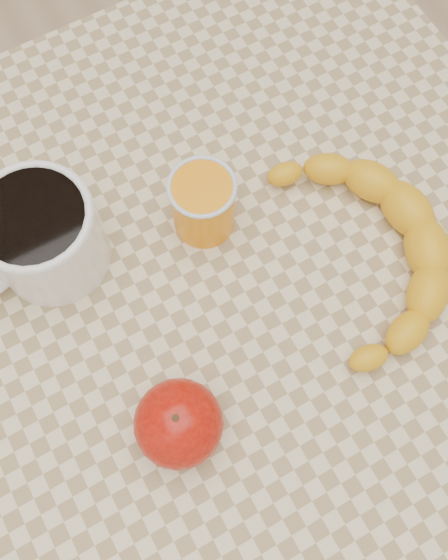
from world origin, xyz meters
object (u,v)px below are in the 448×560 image
table (224,310)px  banana (367,251)px  apple (179,423)px  coffee_mug (40,236)px  orange_juice_glass (203,204)px

table → banana: 0.19m
apple → banana: 0.26m
coffee_mug → table: bearing=-39.7°
table → orange_juice_glass: 0.15m
banana → coffee_mug: bearing=169.3°
orange_juice_glass → banana: 0.18m
table → orange_juice_glass: bearing=76.8°
coffee_mug → banana: bearing=-29.9°
coffee_mug → apple: bearing=-81.3°
banana → orange_juice_glass: bearing=155.0°
coffee_mug → apple: coffee_mug is taller
banana → table: bearing=-178.6°
table → banana: banana is taller
apple → banana: bearing=13.6°
table → banana: bearing=-17.8°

